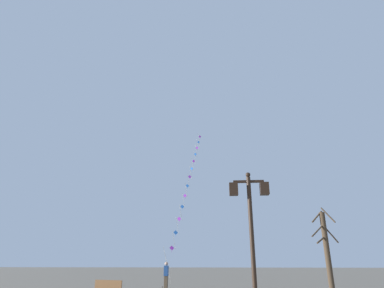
# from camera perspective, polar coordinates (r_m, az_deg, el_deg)

# --- Properties ---
(twin_lantern_lamp_post) EXTENTS (1.28, 0.28, 4.54)m
(twin_lantern_lamp_post) POSITION_cam_1_polar(r_m,az_deg,el_deg) (10.64, 10.37, -12.25)
(twin_lantern_lamp_post) COLOR black
(twin_lantern_lamp_post) RESTS_ON ground_plane
(kite_train) EXTENTS (1.90, 17.37, 17.82)m
(kite_train) POSITION_cam_1_polar(r_m,az_deg,el_deg) (33.08, -0.69, -6.96)
(kite_train) COLOR brown
(kite_train) RESTS_ON ground_plane
(kite_flyer) EXTENTS (0.26, 0.61, 1.71)m
(kite_flyer) POSITION_cam_1_polar(r_m,az_deg,el_deg) (21.85, -4.63, -22.30)
(kite_flyer) COLOR brown
(kite_flyer) RESTS_ON ground_plane
(bare_tree) EXTENTS (1.92, 1.30, 4.84)m
(bare_tree) POSITION_cam_1_polar(r_m,az_deg,el_deg) (21.26, 22.86, -16.93)
(bare_tree) COLOR #423323
(bare_tree) RESTS_ON ground_plane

